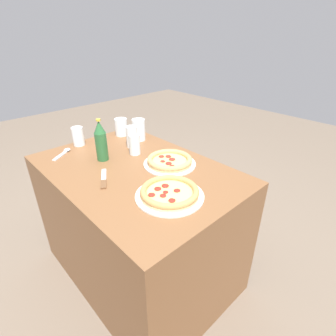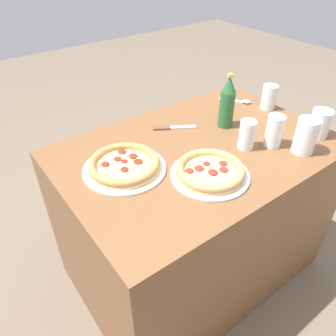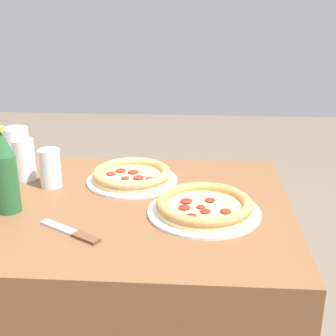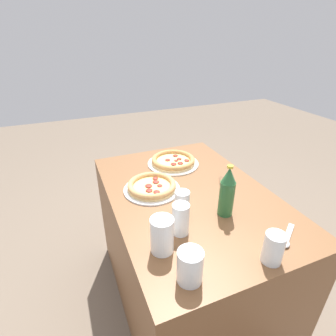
{
  "view_description": "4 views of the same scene",
  "coord_description": "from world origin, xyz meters",
  "px_view_note": "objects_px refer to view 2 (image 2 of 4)",
  "views": [
    {
      "loc": [
        0.99,
        -0.69,
        1.37
      ],
      "look_at": [
        0.21,
        0.04,
        0.8
      ],
      "focal_mm": 28.0,
      "sensor_mm": 36.0,
      "label": 1
    },
    {
      "loc": [
        0.74,
        0.79,
        1.43
      ],
      "look_at": [
        0.2,
        0.07,
        0.76
      ],
      "focal_mm": 35.0,
      "sensor_mm": 36.0,
      "label": 2
    },
    {
      "loc": [
        0.29,
        -1.15,
        1.27
      ],
      "look_at": [
        0.21,
        0.05,
        0.82
      ],
      "focal_mm": 50.0,
      "sensor_mm": 36.0,
      "label": 3
    },
    {
      "loc": [
        -0.94,
        0.5,
        1.42
      ],
      "look_at": [
        0.19,
        0.04,
        0.78
      ],
      "focal_mm": 28.0,
      "sensor_mm": 36.0,
      "label": 4
    }
  ],
  "objects_px": {
    "pizza_veggie": "(210,171)",
    "glass_water": "(274,132)",
    "glass_cola": "(247,135)",
    "knife": "(172,128)",
    "beer_bottle": "(227,102)",
    "pizza_salami": "(124,165)",
    "glass_mango_juice": "(320,124)",
    "spoon": "(241,101)",
    "glass_orange_juice": "(269,98)",
    "glass_red_wine": "(305,137)"
  },
  "relations": [
    {
      "from": "pizza_veggie",
      "to": "glass_water",
      "type": "distance_m",
      "value": 0.33
    },
    {
      "from": "glass_cola",
      "to": "knife",
      "type": "bearing_deg",
      "value": -64.51
    },
    {
      "from": "glass_water",
      "to": "beer_bottle",
      "type": "distance_m",
      "value": 0.23
    },
    {
      "from": "pizza_salami",
      "to": "knife",
      "type": "bearing_deg",
      "value": -157.13
    },
    {
      "from": "glass_water",
      "to": "knife",
      "type": "bearing_deg",
      "value": -55.49
    },
    {
      "from": "glass_mango_juice",
      "to": "knife",
      "type": "bearing_deg",
      "value": -42.44
    },
    {
      "from": "pizza_veggie",
      "to": "spoon",
      "type": "bearing_deg",
      "value": -146.51
    },
    {
      "from": "pizza_salami",
      "to": "spoon",
      "type": "bearing_deg",
      "value": -169.43
    },
    {
      "from": "glass_cola",
      "to": "glass_mango_juice",
      "type": "distance_m",
      "value": 0.32
    },
    {
      "from": "pizza_salami",
      "to": "beer_bottle",
      "type": "xyz_separation_m",
      "value": [
        -0.51,
        -0.02,
        0.09
      ]
    },
    {
      "from": "knife",
      "to": "glass_orange_juice",
      "type": "bearing_deg",
      "value": 166.55
    },
    {
      "from": "beer_bottle",
      "to": "knife",
      "type": "bearing_deg",
      "value": -30.14
    },
    {
      "from": "glass_orange_juice",
      "to": "glass_mango_juice",
      "type": "bearing_deg",
      "value": 82.71
    },
    {
      "from": "knife",
      "to": "glass_water",
      "type": "bearing_deg",
      "value": 124.51
    },
    {
      "from": "knife",
      "to": "pizza_salami",
      "type": "bearing_deg",
      "value": 22.87
    },
    {
      "from": "glass_red_wine",
      "to": "glass_water",
      "type": "xyz_separation_m",
      "value": [
        0.06,
        -0.1,
        -0.0
      ]
    },
    {
      "from": "pizza_salami",
      "to": "glass_mango_juice",
      "type": "relative_size",
      "value": 2.61
    },
    {
      "from": "beer_bottle",
      "to": "spoon",
      "type": "xyz_separation_m",
      "value": [
        -0.23,
        -0.12,
        -0.1
      ]
    },
    {
      "from": "knife",
      "to": "glass_mango_juice",
      "type": "bearing_deg",
      "value": 137.56
    },
    {
      "from": "pizza_salami",
      "to": "pizza_veggie",
      "type": "distance_m",
      "value": 0.3
    },
    {
      "from": "glass_cola",
      "to": "glass_water",
      "type": "height_order",
      "value": "glass_water"
    },
    {
      "from": "pizza_veggie",
      "to": "glass_water",
      "type": "relative_size",
      "value": 2.15
    },
    {
      "from": "pizza_salami",
      "to": "spoon",
      "type": "xyz_separation_m",
      "value": [
        -0.74,
        -0.14,
        -0.01
      ]
    },
    {
      "from": "glass_orange_juice",
      "to": "knife",
      "type": "relative_size",
      "value": 0.67
    },
    {
      "from": "glass_cola",
      "to": "glass_orange_juice",
      "type": "distance_m",
      "value": 0.38
    },
    {
      "from": "pizza_salami",
      "to": "glass_cola",
      "type": "relative_size",
      "value": 2.57
    },
    {
      "from": "pizza_veggie",
      "to": "glass_mango_juice",
      "type": "distance_m",
      "value": 0.54
    },
    {
      "from": "glass_red_wine",
      "to": "glass_mango_juice",
      "type": "distance_m",
      "value": 0.15
    },
    {
      "from": "pizza_veggie",
      "to": "beer_bottle",
      "type": "relative_size",
      "value": 1.2
    },
    {
      "from": "beer_bottle",
      "to": "glass_water",
      "type": "bearing_deg",
      "value": 98.97
    },
    {
      "from": "spoon",
      "to": "pizza_veggie",
      "type": "bearing_deg",
      "value": 33.49
    },
    {
      "from": "pizza_veggie",
      "to": "glass_orange_juice",
      "type": "height_order",
      "value": "glass_orange_juice"
    },
    {
      "from": "pizza_veggie",
      "to": "glass_cola",
      "type": "xyz_separation_m",
      "value": [
        -0.23,
        -0.05,
        0.03
      ]
    },
    {
      "from": "pizza_salami",
      "to": "glass_cola",
      "type": "xyz_separation_m",
      "value": [
        -0.45,
        0.16,
        0.03
      ]
    },
    {
      "from": "glass_red_wine",
      "to": "glass_cola",
      "type": "relative_size",
      "value": 1.18
    },
    {
      "from": "spoon",
      "to": "knife",
      "type": "bearing_deg",
      "value": 0.69
    },
    {
      "from": "glass_red_wine",
      "to": "knife",
      "type": "bearing_deg",
      "value": -56.21
    },
    {
      "from": "spoon",
      "to": "glass_mango_juice",
      "type": "bearing_deg",
      "value": 92.24
    },
    {
      "from": "glass_mango_juice",
      "to": "spoon",
      "type": "xyz_separation_m",
      "value": [
        0.02,
        -0.41,
        -0.05
      ]
    },
    {
      "from": "pizza_veggie",
      "to": "spoon",
      "type": "height_order",
      "value": "pizza_veggie"
    },
    {
      "from": "glass_water",
      "to": "beer_bottle",
      "type": "xyz_separation_m",
      "value": [
        0.04,
        -0.22,
        0.05
      ]
    },
    {
      "from": "beer_bottle",
      "to": "glass_cola",
      "type": "bearing_deg",
      "value": 70.87
    },
    {
      "from": "pizza_salami",
      "to": "glass_water",
      "type": "bearing_deg",
      "value": 159.42
    },
    {
      "from": "glass_red_wine",
      "to": "knife",
      "type": "distance_m",
      "value": 0.53
    },
    {
      "from": "glass_orange_juice",
      "to": "beer_bottle",
      "type": "height_order",
      "value": "beer_bottle"
    },
    {
      "from": "glass_water",
      "to": "knife",
      "type": "relative_size",
      "value": 0.76
    },
    {
      "from": "pizza_salami",
      "to": "glass_orange_juice",
      "type": "height_order",
      "value": "glass_orange_juice"
    },
    {
      "from": "glass_cola",
      "to": "glass_mango_juice",
      "type": "xyz_separation_m",
      "value": [
        -0.3,
        0.11,
        -0.0
      ]
    },
    {
      "from": "glass_orange_juice",
      "to": "glass_mango_juice",
      "type": "xyz_separation_m",
      "value": [
        0.04,
        0.29,
        0.0
      ]
    },
    {
      "from": "glass_mango_juice",
      "to": "pizza_salami",
      "type": "bearing_deg",
      "value": -19.65
    }
  ]
}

